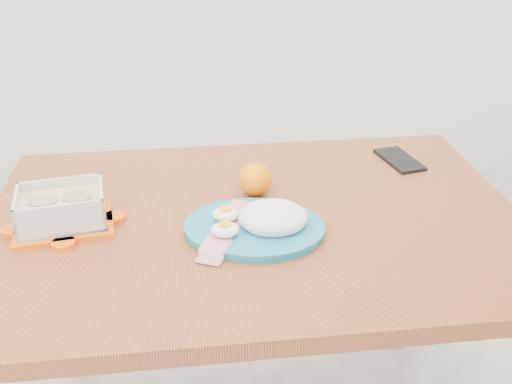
{
  "coord_description": "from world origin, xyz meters",
  "views": [
    {
      "loc": [
        0.09,
        -1.06,
        1.4
      ],
      "look_at": [
        0.11,
        0.03,
        0.81
      ],
      "focal_mm": 40.0,
      "sensor_mm": 36.0,
      "label": 1
    }
  ],
  "objects_px": {
    "food_container": "(62,209)",
    "smartphone": "(399,160)",
    "dining_table": "(256,253)",
    "rice_plate": "(260,222)",
    "orange_fruit": "(255,179)"
  },
  "relations": [
    {
      "from": "dining_table",
      "to": "food_container",
      "type": "relative_size",
      "value": 5.41
    },
    {
      "from": "food_container",
      "to": "smartphone",
      "type": "height_order",
      "value": "food_container"
    },
    {
      "from": "orange_fruit",
      "to": "rice_plate",
      "type": "relative_size",
      "value": 0.25
    },
    {
      "from": "orange_fruit",
      "to": "smartphone",
      "type": "relative_size",
      "value": 0.53
    },
    {
      "from": "rice_plate",
      "to": "smartphone",
      "type": "distance_m",
      "value": 0.51
    },
    {
      "from": "dining_table",
      "to": "rice_plate",
      "type": "xyz_separation_m",
      "value": [
        0.01,
        -0.07,
        0.13
      ]
    },
    {
      "from": "dining_table",
      "to": "smartphone",
      "type": "bearing_deg",
      "value": 29.53
    },
    {
      "from": "food_container",
      "to": "smartphone",
      "type": "distance_m",
      "value": 0.86
    },
    {
      "from": "dining_table",
      "to": "food_container",
      "type": "bearing_deg",
      "value": 179.21
    },
    {
      "from": "dining_table",
      "to": "rice_plate",
      "type": "height_order",
      "value": "rice_plate"
    },
    {
      "from": "food_container",
      "to": "orange_fruit",
      "type": "relative_size",
      "value": 2.93
    },
    {
      "from": "rice_plate",
      "to": "smartphone",
      "type": "relative_size",
      "value": 2.11
    },
    {
      "from": "rice_plate",
      "to": "food_container",
      "type": "bearing_deg",
      "value": -179.25
    },
    {
      "from": "rice_plate",
      "to": "orange_fruit",
      "type": "bearing_deg",
      "value": 97.7
    },
    {
      "from": "food_container",
      "to": "smartphone",
      "type": "xyz_separation_m",
      "value": [
        0.8,
        0.32,
        -0.04
      ]
    }
  ]
}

